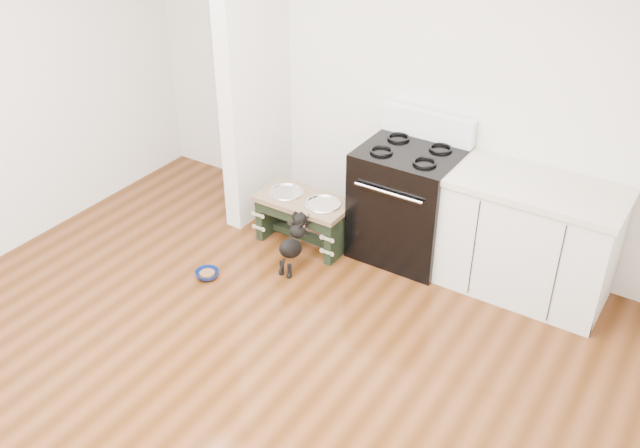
{
  "coord_description": "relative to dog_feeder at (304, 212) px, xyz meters",
  "views": [
    {
      "loc": [
        2.3,
        -2.33,
        3.3
      ],
      "look_at": [
        -0.09,
        1.4,
        0.55
      ],
      "focal_mm": 40.0,
      "sensor_mm": 36.0,
      "label": 1
    }
  ],
  "objects": [
    {
      "name": "dog_feeder",
      "position": [
        0.0,
        0.0,
        0.0
      ],
      "size": [
        0.77,
        0.41,
        0.44
      ],
      "color": "black",
      "rests_on": "ground"
    },
    {
      "name": "floor_bowl",
      "position": [
        -0.36,
        -0.82,
        -0.27
      ],
      "size": [
        0.24,
        0.24,
        0.06
      ],
      "rotation": [
        0.0,
        0.0,
        -0.33
      ],
      "color": "navy",
      "rests_on": "ground"
    },
    {
      "name": "room_shell",
      "position": [
        0.52,
        -1.82,
        1.32
      ],
      "size": [
        5.0,
        5.0,
        5.0
      ],
      "color": "silver",
      "rests_on": "ground"
    },
    {
      "name": "puppy",
      "position": [
        0.14,
        -0.36,
        -0.04
      ],
      "size": [
        0.14,
        0.4,
        0.47
      ],
      "color": "black",
      "rests_on": "ground"
    },
    {
      "name": "partition_wall",
      "position": [
        -0.66,
        0.28,
        1.05
      ],
      "size": [
        0.15,
        0.8,
        2.7
      ],
      "primitive_type": "cube",
      "color": "silver",
      "rests_on": "ground"
    },
    {
      "name": "cabinet_run",
      "position": [
        1.75,
        0.35,
        0.15
      ],
      "size": [
        1.24,
        0.64,
        0.91
      ],
      "color": "silver",
      "rests_on": "ground"
    },
    {
      "name": "oven_range",
      "position": [
        0.77,
        0.34,
        0.18
      ],
      "size": [
        0.76,
        0.69,
        1.14
      ],
      "color": "black",
      "rests_on": "ground"
    },
    {
      "name": "ground",
      "position": [
        0.52,
        -1.82,
        -0.3
      ],
      "size": [
        5.0,
        5.0,
        0.0
      ],
      "primitive_type": "plane",
      "color": "#42220B",
      "rests_on": "ground"
    }
  ]
}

